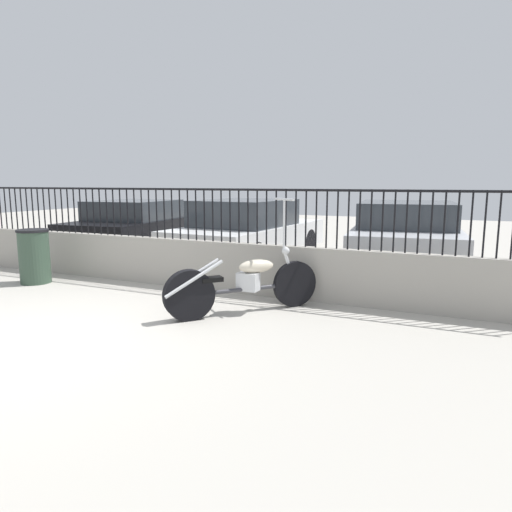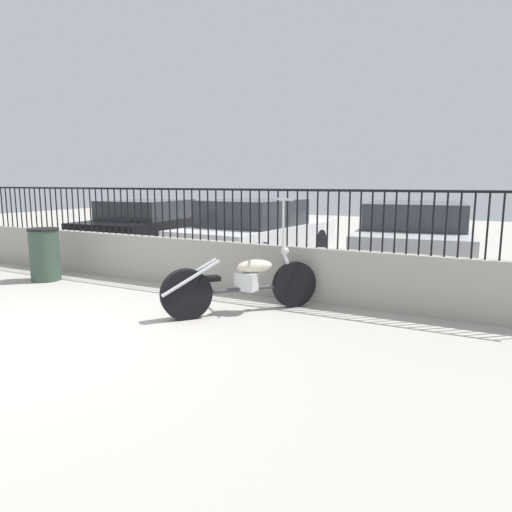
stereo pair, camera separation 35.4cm
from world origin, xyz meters
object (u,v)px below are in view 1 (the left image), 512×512
(trash_bin, at_px, (34,256))
(motorcycle_dark_grey, at_px, (237,285))
(car_black, at_px, (138,226))
(car_silver, at_px, (405,237))
(car_white, at_px, (248,231))

(trash_bin, bearing_deg, motorcycle_dark_grey, -3.47)
(car_black, bearing_deg, motorcycle_dark_grey, -134.87)
(motorcycle_dark_grey, distance_m, car_silver, 4.13)
(motorcycle_dark_grey, relative_size, trash_bin, 1.87)
(car_black, relative_size, car_white, 0.97)
(motorcycle_dark_grey, xyz_separation_m, car_black, (-4.70, 3.84, 0.26))
(trash_bin, distance_m, car_black, 3.66)
(car_white, relative_size, car_silver, 1.01)
(trash_bin, relative_size, car_black, 0.22)
(car_black, distance_m, car_white, 3.10)
(car_silver, bearing_deg, car_black, 82.75)
(trash_bin, xyz_separation_m, car_white, (2.45, 3.45, 0.21))
(trash_bin, bearing_deg, car_silver, 31.52)
(car_black, xyz_separation_m, car_silver, (6.38, -0.08, 0.04))
(car_black, relative_size, car_silver, 0.98)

